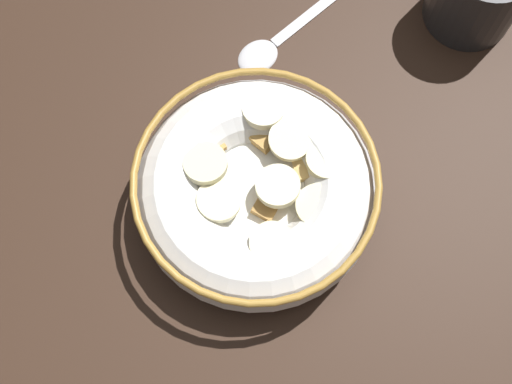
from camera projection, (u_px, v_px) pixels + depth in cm
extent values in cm
cube|color=#332116|center=(256.00, 206.00, 58.68)|extent=(139.88, 139.88, 2.00)
cylinder|color=white|center=(256.00, 202.00, 57.44)|extent=(10.79, 10.79, 0.60)
torus|color=white|center=(256.00, 192.00, 54.85)|extent=(19.61, 19.61, 6.07)
torus|color=#B28438|center=(256.00, 181.00, 52.25)|extent=(19.62, 19.62, 0.60)
cylinder|color=white|center=(256.00, 189.00, 54.23)|extent=(15.97, 15.97, 0.40)
cube|color=tan|center=(273.00, 236.00, 52.35)|extent=(2.16, 2.09, 1.04)
cube|color=#B78947|center=(332.00, 232.00, 52.48)|extent=(2.58, 2.59, 0.99)
cube|color=#B78947|center=(212.00, 146.00, 54.58)|extent=(2.29, 2.28, 0.87)
cube|color=#AD7F42|center=(204.00, 234.00, 52.53)|extent=(2.41, 2.36, 1.01)
cube|color=#B78947|center=(260.00, 107.00, 55.87)|extent=(2.56, 2.56, 0.88)
cube|color=tan|center=(305.00, 169.00, 54.15)|extent=(2.60, 2.58, 1.05)
cube|color=tan|center=(304.00, 253.00, 51.96)|extent=(2.15, 2.21, 0.99)
cube|color=#AD7F42|center=(223.00, 257.00, 51.83)|extent=(2.46, 2.49, 0.98)
cube|color=#AD7F42|center=(266.00, 207.00, 53.09)|extent=(2.04, 2.10, 0.97)
cube|color=#B78947|center=(312.00, 224.00, 52.64)|extent=(2.12, 2.12, 0.82)
cube|color=#B78947|center=(197.00, 213.00, 52.83)|extent=(2.20, 2.25, 0.97)
cube|color=tan|center=(291.00, 113.00, 55.78)|extent=(1.81, 1.89, 1.01)
cube|color=#B78947|center=(265.00, 139.00, 54.86)|extent=(1.96, 2.03, 1.02)
cube|color=tan|center=(171.00, 192.00, 53.48)|extent=(2.16, 2.17, 0.83)
cube|color=#B78947|center=(273.00, 181.00, 53.70)|extent=(2.16, 2.10, 1.00)
cube|color=#AD7F42|center=(237.00, 109.00, 55.85)|extent=(2.41, 2.45, 1.02)
cube|color=#AD7F42|center=(205.00, 180.00, 53.86)|extent=(1.99, 1.98, 0.81)
cylinder|color=#F9EFC6|center=(263.00, 109.00, 54.35)|extent=(4.65, 4.65, 1.25)
cylinder|color=beige|center=(272.00, 244.00, 51.00)|extent=(4.98, 4.96, 0.97)
cylinder|color=beige|center=(219.00, 200.00, 52.44)|extent=(4.34, 4.31, 1.17)
cylinder|color=#F4EABC|center=(278.00, 186.00, 52.34)|extent=(4.78, 4.79, 1.08)
cylinder|color=beige|center=(328.00, 159.00, 53.18)|extent=(3.71, 3.70, 1.01)
cylinder|color=#F4EABC|center=(292.00, 141.00, 53.68)|extent=(4.16, 4.13, 1.25)
cylinder|color=beige|center=(318.00, 206.00, 52.30)|extent=(4.91, 4.92, 1.04)
cylinder|color=beige|center=(205.00, 164.00, 52.85)|extent=(3.68, 3.65, 1.24)
ellipsoid|color=silver|center=(258.00, 55.00, 61.79)|extent=(4.58, 3.89, 0.80)
cube|color=silver|center=(315.00, 11.00, 63.50)|extent=(10.32, 2.96, 0.36)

